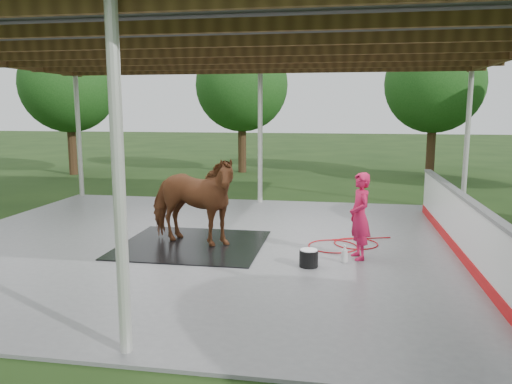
% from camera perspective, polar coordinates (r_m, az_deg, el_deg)
% --- Properties ---
extents(ground, '(100.00, 100.00, 0.00)m').
position_cam_1_polar(ground, '(10.32, -3.78, -6.12)').
color(ground, '#1E3814').
extents(concrete_slab, '(12.00, 10.00, 0.05)m').
position_cam_1_polar(concrete_slab, '(10.31, -3.78, -5.99)').
color(concrete_slab, slate).
rests_on(concrete_slab, ground).
extents(pavilion_structure, '(12.60, 10.60, 4.05)m').
position_cam_1_polar(pavilion_structure, '(10.01, -4.03, 16.31)').
color(pavilion_structure, beige).
rests_on(pavilion_structure, ground).
extents(dasher_board, '(0.16, 8.00, 1.15)m').
position_cam_1_polar(dasher_board, '(10.15, 22.37, -3.63)').
color(dasher_board, red).
rests_on(dasher_board, concrete_slab).
extents(tree_belt, '(28.00, 28.00, 5.80)m').
position_cam_1_polar(tree_belt, '(10.81, -1.25, 14.87)').
color(tree_belt, '#382314').
rests_on(tree_belt, ground).
extents(rubber_mat, '(2.83, 2.66, 0.02)m').
position_cam_1_polar(rubber_mat, '(10.23, -7.31, -5.95)').
color(rubber_mat, black).
rests_on(rubber_mat, concrete_slab).
extents(horse, '(2.30, 1.47, 1.79)m').
position_cam_1_polar(horse, '(10.03, -7.41, -0.96)').
color(horse, brown).
rests_on(horse, rubber_mat).
extents(handler, '(0.54, 0.67, 1.59)m').
position_cam_1_polar(handler, '(9.26, 11.78, -2.71)').
color(handler, '#BC1441').
rests_on(handler, concrete_slab).
extents(wash_bucket, '(0.33, 0.33, 0.31)m').
position_cam_1_polar(wash_bucket, '(8.80, 6.04, -7.49)').
color(wash_bucket, black).
rests_on(wash_bucket, concrete_slab).
extents(soap_bottle_a, '(0.15, 0.15, 0.33)m').
position_cam_1_polar(soap_bottle_a, '(9.12, 10.07, -6.95)').
color(soap_bottle_a, silver).
rests_on(soap_bottle_a, concrete_slab).
extents(soap_bottle_b, '(0.12, 0.12, 0.19)m').
position_cam_1_polar(soap_bottle_b, '(10.22, 11.75, -5.63)').
color(soap_bottle_b, '#338CD8').
rests_on(soap_bottle_b, concrete_slab).
extents(hose_coil, '(1.69, 1.41, 0.02)m').
position_cam_1_polar(hose_coil, '(10.27, 9.99, -5.96)').
color(hose_coil, '#AF0C13').
rests_on(hose_coil, concrete_slab).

